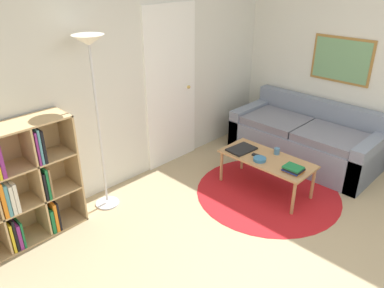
{
  "coord_description": "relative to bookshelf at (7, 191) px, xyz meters",
  "views": [
    {
      "loc": [
        -2.43,
        -0.93,
        2.4
      ],
      "look_at": [
        -0.12,
        1.34,
        0.85
      ],
      "focal_mm": 35.0,
      "sensor_mm": 36.0,
      "label": 1
    }
  ],
  "objects": [
    {
      "name": "ground_plane",
      "position": [
        1.56,
        -2.26,
        -0.56
      ],
      "size": [
        14.0,
        14.0,
        0.0
      ],
      "primitive_type": "plane",
      "color": "tan"
    },
    {
      "name": "wall_back",
      "position": [
        1.59,
        0.2,
        0.73
      ],
      "size": [
        7.63,
        0.11,
        2.6
      ],
      "color": "silver",
      "rests_on": "ground_plane"
    },
    {
      "name": "wall_right",
      "position": [
        3.9,
        -1.04,
        0.74
      ],
      "size": [
        0.08,
        5.43,
        2.6
      ],
      "color": "silver",
      "rests_on": "ground_plane"
    },
    {
      "name": "rug",
      "position": [
        2.39,
        -1.23,
        -0.56
      ],
      "size": [
        1.65,
        1.65,
        0.01
      ],
      "color": "#B2191E",
      "rests_on": "ground_plane"
    },
    {
      "name": "bookshelf",
      "position": [
        0.0,
        0.0,
        0.0
      ],
      "size": [
        1.17,
        0.34,
        1.16
      ],
      "color": "tan",
      "rests_on": "ground_plane"
    },
    {
      "name": "floor_lamp",
      "position": [
        0.95,
        -0.08,
        0.98
      ],
      "size": [
        0.3,
        0.3,
        1.83
      ],
      "color": "#B7B7BC",
      "rests_on": "ground_plane"
    },
    {
      "name": "couch",
      "position": [
        3.48,
        -1.08,
        -0.28
      ],
      "size": [
        0.88,
        1.88,
        0.77
      ],
      "color": "gray",
      "rests_on": "ground_plane"
    },
    {
      "name": "coffee_table",
      "position": [
        2.43,
        -1.15,
        -0.19
      ],
      "size": [
        0.49,
        1.07,
        0.42
      ],
      "color": "#AD7F51",
      "rests_on": "ground_plane"
    },
    {
      "name": "laptop",
      "position": [
        2.39,
        -0.82,
        -0.14
      ],
      "size": [
        0.35,
        0.26,
        0.02
      ],
      "color": "black",
      "rests_on": "coffee_table"
    },
    {
      "name": "bowl",
      "position": [
        2.31,
        -1.13,
        -0.13
      ],
      "size": [
        0.15,
        0.15,
        0.04
      ],
      "color": "teal",
      "rests_on": "coffee_table"
    },
    {
      "name": "book_stack_on_table",
      "position": [
        2.36,
        -1.53,
        -0.11
      ],
      "size": [
        0.17,
        0.2,
        0.06
      ],
      "color": "orange",
      "rests_on": "coffee_table"
    },
    {
      "name": "cup",
      "position": [
        2.59,
        -1.18,
        -0.11
      ],
      "size": [
        0.06,
        0.06,
        0.08
      ],
      "color": "teal",
      "rests_on": "coffee_table"
    },
    {
      "name": "remote",
      "position": [
        2.38,
        -1.06,
        -0.14
      ],
      "size": [
        0.06,
        0.15,
        0.02
      ],
      "color": "black",
      "rests_on": "coffee_table"
    }
  ]
}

